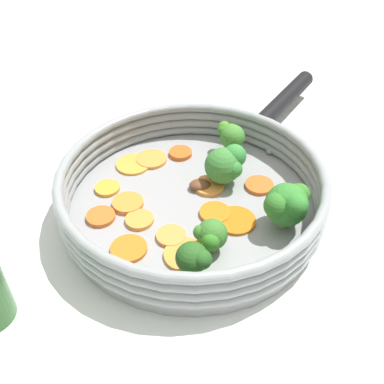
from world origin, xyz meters
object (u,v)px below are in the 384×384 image
carrot_slice_8 (168,235)px  carrot_slice_4 (181,153)px  carrot_slice_6 (259,185)px  carrot_slice_13 (209,186)px  carrot_slice_1 (133,164)px  carrot_slice_3 (186,255)px  broccoli_floret_3 (211,236)px  carrot_slice_9 (152,159)px  carrot_slice_10 (139,220)px  carrot_slice_12 (107,188)px  carrot_slice_7 (129,249)px  broccoli_floret_2 (226,164)px  broccoli_floret_4 (288,203)px  mushroom_piece_0 (203,186)px  carrot_slice_11 (236,220)px  carrot_slice_2 (215,213)px  skillet (192,207)px  broccoli_floret_0 (194,260)px  broccoli_floret_1 (231,136)px  carrot_slice_0 (101,217)px  carrot_slice_5 (128,203)px

carrot_slice_8 → carrot_slice_4: bearing=-162.8°
carrot_slice_6 → carrot_slice_13: (0.02, -0.06, 0.00)m
carrot_slice_1 → carrot_slice_13: carrot_slice_13 is taller
carrot_slice_3 → broccoli_floret_3: bearing=128.3°
carrot_slice_1 → carrot_slice_9: (-0.02, 0.02, 0.00)m
carrot_slice_10 → carrot_slice_12: bearing=-120.4°
carrot_slice_4 → carrot_slice_7: 0.18m
broccoli_floret_2 → broccoli_floret_3: size_ratio=1.31×
carrot_slice_12 → broccoli_floret_4: size_ratio=0.55×
carrot_slice_10 → broccoli_floret_4: bearing=109.4°
broccoli_floret_2 → mushroom_piece_0: (0.02, -0.02, -0.02)m
carrot_slice_6 → carrot_slice_11: size_ratio=0.77×
carrot_slice_2 → carrot_slice_8: same height
carrot_slice_3 → mushroom_piece_0: mushroom_piece_0 is taller
skillet → broccoli_floret_0: 0.12m
broccoli_floret_3 → broccoli_floret_1: bearing=-169.1°
broccoli_floret_4 → mushroom_piece_0: bearing=-103.4°
carrot_slice_4 → carrot_slice_13: 0.08m
carrot_slice_4 → broccoli_floret_1: bearing=115.6°
carrot_slice_0 → mushroom_piece_0: bearing=134.9°
carrot_slice_11 → broccoli_floret_2: broccoli_floret_2 is taller
carrot_slice_11 → carrot_slice_13: bearing=-133.3°
carrot_slice_0 → carrot_slice_3: size_ratio=0.72×
broccoli_floret_1 → broccoli_floret_4: (0.11, 0.10, 0.01)m
carrot_slice_1 → carrot_slice_3: (0.12, 0.12, 0.00)m
broccoli_floret_1 → broccoli_floret_2: size_ratio=0.87×
carrot_slice_11 → broccoli_floret_4: broccoli_floret_4 is taller
skillet → carrot_slice_5: carrot_slice_5 is taller
carrot_slice_4 → carrot_slice_9: carrot_slice_4 is taller
skillet → carrot_slice_11: 0.06m
carrot_slice_6 → carrot_slice_13: 0.06m
broccoli_floret_2 → carrot_slice_10: bearing=-34.0°
carrot_slice_2 → carrot_slice_11: same height
skillet → carrot_slice_8: (0.06, -0.00, 0.01)m
carrot_slice_8 → carrot_slice_6: bearing=149.1°
carrot_slice_9 → broccoli_floret_4: 0.20m
carrot_slice_11 → broccoli_floret_4: size_ratio=0.81×
carrot_slice_1 → broccoli_floret_1: 0.13m
carrot_slice_11 → broccoli_floret_3: broccoli_floret_3 is taller
carrot_slice_6 → carrot_slice_10: same height
broccoli_floret_0 → mushroom_piece_0: 0.14m
carrot_slice_3 → carrot_slice_4: (-0.16, -0.07, 0.00)m
carrot_slice_6 → broccoli_floret_3: 0.12m
carrot_slice_7 → carrot_slice_10: (-0.04, -0.01, 0.00)m
carrot_slice_12 → broccoli_floret_1: broccoli_floret_1 is taller
carrot_slice_11 → broccoli_floret_0: size_ratio=0.97×
carrot_slice_9 → broccoli_floret_4: broccoli_floret_4 is taller
skillet → mushroom_piece_0: mushroom_piece_0 is taller
carrot_slice_0 → carrot_slice_4: 0.15m
carrot_slice_0 → broccoli_floret_3: 0.13m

